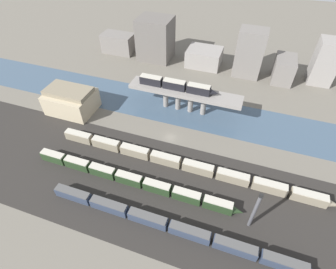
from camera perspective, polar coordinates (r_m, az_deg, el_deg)
The scene contains 16 objects.
ground_plane at distance 102.29m, azimuth 0.50°, elevation -0.63°, with size 400.00×400.00×0.00m, color #666056.
railbed_yard at distance 87.77m, azimuth -4.65°, elevation -11.02°, with size 280.00×42.00×0.01m, color #282623.
river_water at distance 115.71m, azimuth 3.47°, elevation 5.45°, with size 320.00×22.44×0.01m, color #3D5166.
bridge at distance 110.88m, azimuth 3.65°, elevation 8.75°, with size 47.58×8.28×10.01m.
train_on_bridge at distance 109.56m, azimuth 2.04°, elevation 10.68°, with size 33.41×3.16×3.75m.
train_yard_near at distance 78.13m, azimuth 1.07°, elevation -19.46°, with size 78.52×2.66×3.54m.
train_yard_mid at distance 87.38m, azimuth -7.85°, elevation -9.73°, with size 70.89×2.70×3.75m.
train_yard_far at distance 90.73m, azimuth 3.73°, elevation -6.53°, with size 96.56×2.74×3.77m.
warehouse_building at distance 119.81m, azimuth -20.35°, elevation 7.02°, with size 19.32×14.74×10.64m.
signal_tower at distance 77.32m, azimuth 18.33°, elevation -15.54°, with size 1.00×0.99×15.56m.
city_block_far_left at distance 162.89m, azimuth -10.73°, elevation 18.97°, with size 17.99×10.31×10.53m, color slate.
city_block_left at distance 151.36m, azimuth -2.74°, elevation 20.09°, with size 17.72×15.47×22.09m, color #605B56.
city_block_center at distance 147.99m, azimuth 7.86°, elevation 16.34°, with size 17.92×14.26×8.87m, color gray.
city_block_right at distance 140.36m, azimuth 17.34°, elevation 16.54°, with size 13.09×10.36×23.38m, color slate.
city_block_far_right at distance 144.73m, azimuth 23.88°, elevation 12.89°, with size 9.49×15.42×11.47m, color slate.
city_block_tall at distance 149.31m, azimuth 31.03°, elevation 13.40°, with size 10.60×11.52×21.10m, color gray.
Camera 1 is at (23.17, -69.48, 71.41)m, focal length 28.00 mm.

